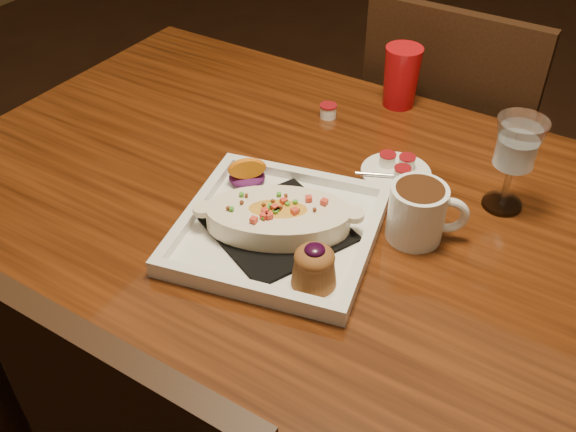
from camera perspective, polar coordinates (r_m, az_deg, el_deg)
The scene contains 8 objects.
table at distance 1.16m, azimuth 4.14°, elevation -3.36°, with size 1.50×0.90×0.75m.
chair_far at distance 1.72m, azimuth 14.10°, elevation 5.33°, with size 0.42×0.42×0.93m.
plate at distance 1.03m, azimuth -0.68°, elevation -0.88°, with size 0.37×0.37×0.08m.
coffee_mug at distance 1.04m, azimuth 11.57°, elevation 0.45°, with size 0.12×0.09×0.10m.
goblet at distance 1.10m, azimuth 19.66°, elevation 5.68°, with size 0.08×0.08×0.17m.
saucer at distance 1.19m, azimuth 9.54°, elevation 3.98°, with size 0.13×0.13×0.09m.
creamer_loose at distance 1.35m, azimuth 3.60°, elevation 9.32°, with size 0.04×0.04×0.03m.
red_tumbler at distance 1.39m, azimuth 10.04°, elevation 12.08°, with size 0.08×0.08×0.13m, color red.
Camera 1 is at (0.38, -0.76, 1.44)m, focal length 40.00 mm.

